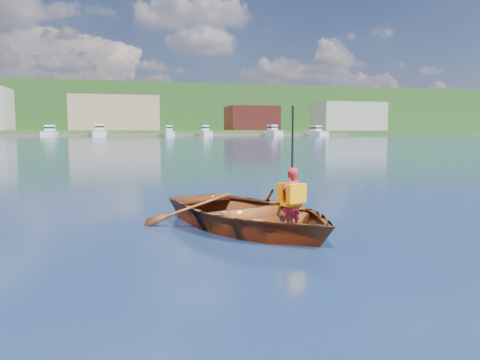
{
  "coord_description": "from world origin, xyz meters",
  "views": [
    {
      "loc": [
        -2.96,
        -6.85,
        1.66
      ],
      "look_at": [
        -1.03,
        0.78,
        0.84
      ],
      "focal_mm": 35.0,
      "sensor_mm": 36.0,
      "label": 1
    }
  ],
  "objects": [
    {
      "name": "child_paddler",
      "position": [
        -0.39,
        0.0,
        0.62
      ],
      "size": [
        0.44,
        0.44,
        1.97
      ],
      "color": "maroon",
      "rests_on": "ground"
    },
    {
      "name": "shoreline",
      "position": [
        0.0,
        236.61,
        10.32
      ],
      "size": [
        400.0,
        140.0,
        22.0
      ],
      "color": "#335A24",
      "rests_on": "ground"
    },
    {
      "name": "ground",
      "position": [
        0.0,
        0.0,
        0.0
      ],
      "size": [
        600.0,
        600.0,
        0.0
      ],
      "color": "#101C3C",
      "rests_on": "ground"
    },
    {
      "name": "rowboat",
      "position": [
        -0.86,
        0.78,
        0.25
      ],
      "size": [
        4.03,
        4.66,
        0.81
      ],
      "color": "brown",
      "rests_on": "ground"
    },
    {
      "name": "hillside_trees",
      "position": [
        -8.75,
        240.9,
        18.69
      ],
      "size": [
        291.83,
        90.31,
        26.68
      ],
      "color": "#382314",
      "rests_on": "ground"
    },
    {
      "name": "marina_yachts",
      "position": [
        -14.14,
        143.33,
        1.35
      ],
      "size": [
        145.93,
        13.46,
        4.31
      ],
      "color": "silver",
      "rests_on": "ground"
    },
    {
      "name": "dock",
      "position": [
        -4.3,
        148.0,
        0.4
      ],
      "size": [
        160.03,
        5.41,
        0.8
      ],
      "color": "brown",
      "rests_on": "ground"
    },
    {
      "name": "waterfront_buildings",
      "position": [
        -7.74,
        165.0,
        7.74
      ],
      "size": [
        202.0,
        16.0,
        14.0
      ],
      "color": "brown",
      "rests_on": "ground"
    }
  ]
}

